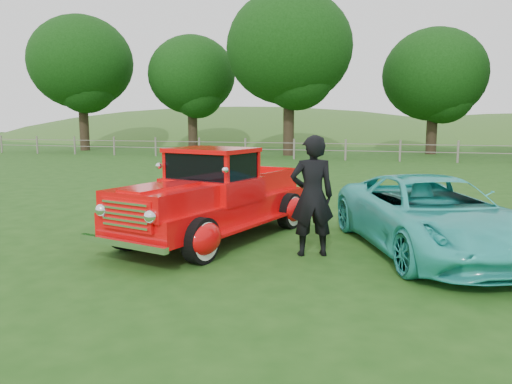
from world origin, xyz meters
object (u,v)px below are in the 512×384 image
(tree_near_east, at_px, (434,75))
(red_pickup, at_px, (214,198))
(tree_mid_west, at_px, (192,75))
(tree_near_west, at_px, (289,48))
(teal_sedan, at_px, (431,215))
(man, at_px, (312,196))
(tree_far_west, at_px, (81,63))

(tree_near_east, distance_m, red_pickup, 27.77)
(red_pickup, bearing_deg, tree_mid_west, 129.21)
(tree_near_west, xyz_separation_m, teal_sedan, (7.56, -22.78, -6.13))
(tree_mid_west, xyz_separation_m, teal_sedan, (15.56, -25.78, -4.88))
(tree_near_west, xyz_separation_m, man, (5.59, -23.55, -5.77))
(tree_far_west, relative_size, tree_near_west, 0.95)
(tree_near_west, bearing_deg, tree_mid_west, 159.44)
(teal_sedan, distance_m, man, 2.15)
(tree_near_east, bearing_deg, tree_near_west, -156.04)
(tree_far_west, xyz_separation_m, tree_near_west, (16.00, -1.00, 0.31))
(man, bearing_deg, tree_far_west, -69.95)
(tree_far_west, height_order, teal_sedan, tree_far_west)
(man, bearing_deg, tree_mid_west, -84.17)
(tree_mid_west, relative_size, red_pickup, 1.61)
(red_pickup, bearing_deg, tree_far_west, 144.47)
(tree_near_west, relative_size, red_pickup, 1.98)
(teal_sedan, bearing_deg, tree_far_west, 112.23)
(tree_near_west, relative_size, tree_near_east, 1.25)
(tree_near_east, xyz_separation_m, teal_sedan, (-1.44, -26.78, -4.58))
(tree_near_east, relative_size, man, 4.04)
(tree_near_west, height_order, red_pickup, tree_near_west)
(tree_near_west, xyz_separation_m, red_pickup, (3.55, -22.87, -6.00))
(teal_sedan, bearing_deg, red_pickup, 158.71)
(man, bearing_deg, red_pickup, -39.76)
(tree_near_east, distance_m, teal_sedan, 27.21)
(red_pickup, relative_size, man, 2.55)
(tree_far_west, bearing_deg, tree_near_west, -3.58)
(tree_mid_west, xyz_separation_m, red_pickup, (11.55, -25.87, -4.75))
(red_pickup, bearing_deg, tree_near_west, 113.98)
(tree_far_west, height_order, tree_mid_west, tree_far_west)
(tree_far_west, height_order, red_pickup, tree_far_west)
(tree_mid_west, distance_m, man, 30.16)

